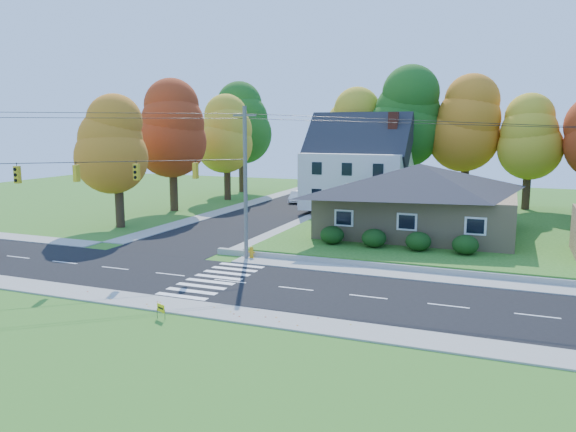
# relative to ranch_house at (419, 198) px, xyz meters

# --- Properties ---
(ground) EXTENTS (120.00, 120.00, 0.00)m
(ground) POSITION_rel_ranch_house_xyz_m (-8.00, -16.00, -3.27)
(ground) COLOR #3D7923
(road_main) EXTENTS (90.00, 8.00, 0.02)m
(road_main) POSITION_rel_ranch_house_xyz_m (-8.00, -16.00, -3.26)
(road_main) COLOR black
(road_main) RESTS_ON ground
(road_cross) EXTENTS (8.00, 44.00, 0.02)m
(road_cross) POSITION_rel_ranch_house_xyz_m (-16.00, 10.00, -3.25)
(road_cross) COLOR black
(road_cross) RESTS_ON ground
(sidewalk_north) EXTENTS (90.00, 2.00, 0.08)m
(sidewalk_north) POSITION_rel_ranch_house_xyz_m (-8.00, -11.00, -3.23)
(sidewalk_north) COLOR #9C9A90
(sidewalk_north) RESTS_ON ground
(sidewalk_south) EXTENTS (90.00, 2.00, 0.08)m
(sidewalk_south) POSITION_rel_ranch_house_xyz_m (-8.00, -21.00, -3.23)
(sidewalk_south) COLOR #9C9A90
(sidewalk_south) RESTS_ON ground
(lawn) EXTENTS (30.00, 30.00, 0.50)m
(lawn) POSITION_rel_ranch_house_xyz_m (5.00, 5.00, -3.02)
(lawn) COLOR #3D7923
(lawn) RESTS_ON ground
(ranch_house) EXTENTS (14.60, 10.60, 5.40)m
(ranch_house) POSITION_rel_ranch_house_xyz_m (0.00, 0.00, 0.00)
(ranch_house) COLOR tan
(ranch_house) RESTS_ON lawn
(colonial_house) EXTENTS (10.40, 8.40, 9.60)m
(colonial_house) POSITION_rel_ranch_house_xyz_m (-7.96, 12.00, 1.32)
(colonial_house) COLOR silver
(colonial_house) RESTS_ON lawn
(hedge_row) EXTENTS (10.70, 1.70, 1.27)m
(hedge_row) POSITION_rel_ranch_house_xyz_m (-0.50, -6.20, -2.13)
(hedge_row) COLOR #163A10
(hedge_row) RESTS_ON lawn
(traffic_infrastructure) EXTENTS (38.10, 10.66, 10.00)m
(traffic_infrastructure) POSITION_rel_ranch_house_xyz_m (-8.15, -14.65, 1.88)
(traffic_infrastructure) COLOR #666059
(traffic_infrastructure) RESTS_ON ground
(tree_lot_0) EXTENTS (6.72, 6.72, 12.51)m
(tree_lot_0) POSITION_rel_ranch_house_xyz_m (-10.00, 18.00, 5.04)
(tree_lot_0) COLOR #3F2A19
(tree_lot_0) RESTS_ON lawn
(tree_lot_1) EXTENTS (7.84, 7.84, 14.60)m
(tree_lot_1) POSITION_rel_ranch_house_xyz_m (-4.00, 17.00, 6.35)
(tree_lot_1) COLOR #3F2A19
(tree_lot_1) RESTS_ON lawn
(tree_lot_2) EXTENTS (7.28, 7.28, 13.56)m
(tree_lot_2) POSITION_rel_ranch_house_xyz_m (2.00, 18.00, 5.70)
(tree_lot_2) COLOR #3F2A19
(tree_lot_2) RESTS_ON lawn
(tree_lot_3) EXTENTS (6.16, 6.16, 11.47)m
(tree_lot_3) POSITION_rel_ranch_house_xyz_m (8.00, 17.00, 4.39)
(tree_lot_3) COLOR #3F2A19
(tree_lot_3) RESTS_ON lawn
(tree_west_0) EXTENTS (6.16, 6.16, 11.47)m
(tree_west_0) POSITION_rel_ranch_house_xyz_m (-25.00, -4.00, 3.89)
(tree_west_0) COLOR #3F2A19
(tree_west_0) RESTS_ON ground
(tree_west_1) EXTENTS (7.28, 7.28, 13.56)m
(tree_west_1) POSITION_rel_ranch_house_xyz_m (-26.00, 6.00, 5.20)
(tree_west_1) COLOR #3F2A19
(tree_west_1) RESTS_ON ground
(tree_west_2) EXTENTS (6.72, 6.72, 12.51)m
(tree_west_2) POSITION_rel_ranch_house_xyz_m (-25.00, 16.00, 4.54)
(tree_west_2) COLOR #3F2A19
(tree_west_2) RESTS_ON ground
(tree_west_3) EXTENTS (7.84, 7.84, 14.60)m
(tree_west_3) POSITION_rel_ranch_house_xyz_m (-27.00, 24.00, 5.85)
(tree_west_3) COLOR #3F2A19
(tree_west_3) RESTS_ON ground
(white_car) EXTENTS (2.04, 4.06, 1.28)m
(white_car) POSITION_rel_ranch_house_xyz_m (-16.38, 16.73, -2.61)
(white_car) COLOR white
(white_car) RESTS_ON road_cross
(fire_hydrant) EXTENTS (0.47, 0.37, 0.82)m
(fire_hydrant) POSITION_rel_ranch_house_xyz_m (-9.26, -10.51, -2.87)
(fire_hydrant) COLOR gold
(fire_hydrant) RESTS_ON ground
(yard_sign) EXTENTS (0.53, 0.25, 0.70)m
(yard_sign) POSITION_rel_ranch_house_xyz_m (-8.02, -22.75, -2.76)
(yard_sign) COLOR black
(yard_sign) RESTS_ON ground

